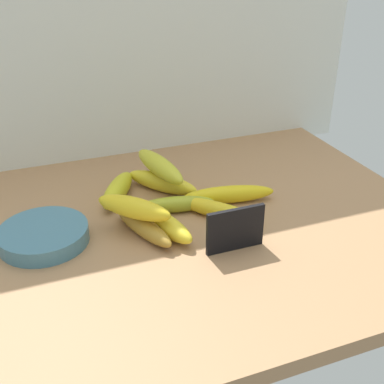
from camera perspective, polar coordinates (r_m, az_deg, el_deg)
The scene contains 13 objects.
counter_top at distance 95.54cm, azimuth -3.27°, elevation -4.99°, with size 110.00×76.00×3.00cm, color #A77A52.
back_wall at distance 119.30cm, azimuth -9.85°, elevation 18.80°, with size 130.00×2.00×70.00cm, color silver.
chalkboard_sign at distance 86.85cm, azimuth 5.10°, elevation -4.59°, with size 11.00×1.80×8.40cm.
fruit_bowl at distance 93.69cm, azimuth -17.10°, elevation -4.90°, with size 16.49×16.49×3.02cm, color teal.
banana_0 at distance 102.72cm, azimuth 4.39°, elevation -0.28°, with size 19.62×3.75×3.75cm, color yellow.
banana_1 at distance 104.97cm, azimuth -8.75°, elevation 0.26°, with size 15.68×4.20×4.20cm, color gold.
banana_2 at distance 92.01cm, azimuth -3.31°, elevation -3.79°, with size 15.75×4.11×4.11cm, color yellow.
banana_3 at distance 92.07cm, azimuth -5.78°, elevation -4.03°, with size 17.04×3.68×3.68cm, color #AA7E28.
banana_4 at distance 99.14cm, azimuth -1.91°, elevation -1.47°, with size 15.99×3.35×3.35cm, color #A8B029.
banana_5 at distance 97.26cm, azimuth 3.01°, elevation -2.12°, with size 17.89×3.36×3.36cm, color yellow.
banana_6 at distance 107.21cm, azimuth -3.56°, elevation 1.15°, with size 17.58×4.09×4.09cm, color yellow.
banana_7 at distance 90.24cm, azimuth -6.84°, elevation -1.94°, with size 15.49×4.07×4.07cm, color yellow.
banana_8 at distance 105.06cm, azimuth -3.84°, elevation 3.07°, with size 18.38×4.22×4.22cm, color gold.
Camera 1 is at (-23.36, -76.47, 53.79)cm, focal length 45.20 mm.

